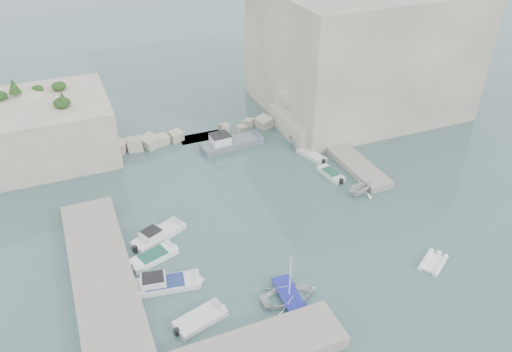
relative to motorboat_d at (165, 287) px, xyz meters
name	(u,v)px	position (x,y,z in m)	size (l,w,h in m)	color
ground	(280,232)	(12.22, 2.96, 0.00)	(400.00, 400.00, 0.00)	#416162
cliff_east	(360,49)	(35.22, 25.96, 8.50)	(26.00, 22.00, 17.00)	beige
cliff_terrace	(311,123)	(25.22, 20.96, 1.25)	(8.00, 10.00, 2.50)	beige
outcrop_west	(42,129)	(-7.78, 27.96, 3.50)	(16.00, 14.00, 7.00)	beige
quay_west	(104,282)	(-4.78, 1.96, 0.55)	(5.00, 24.00, 1.10)	#9E9689
ledge_east	(345,155)	(25.72, 12.96, 0.40)	(3.00, 16.00, 0.80)	#9E9689
breakwater	(202,132)	(11.22, 24.96, 0.70)	(28.00, 3.00, 1.40)	beige
motorboat_d	(165,287)	(0.00, 0.00, 0.00)	(6.65, 1.98, 1.40)	silver
motorboat_b	(159,237)	(1.09, 6.73, 0.00)	(5.96, 1.95, 1.40)	silver
motorboat_e	(201,321)	(1.68, -4.81, 0.00)	(4.58, 1.87, 0.70)	silver
motorboat_c	(154,259)	(-0.13, 3.84, 0.00)	(4.91, 1.78, 0.70)	white
rowboat	(289,298)	(9.22, -5.35, 0.00)	(3.47, 4.85, 1.01)	silver
inflatable_dinghy	(433,264)	(23.10, -6.60, 0.00)	(3.50, 1.70, 0.44)	white
tender_east_a	(359,193)	(23.14, 5.64, 0.00)	(3.12, 3.61, 1.90)	silver
tender_east_b	(330,176)	(22.03, 10.01, 0.00)	(4.11, 1.40, 0.70)	silver
tender_east_c	(311,157)	(21.99, 14.60, 0.00)	(4.35, 1.41, 0.70)	silver
tender_east_d	(303,145)	(22.43, 17.71, 0.00)	(1.52, 4.03, 1.56)	silver
work_boat	(232,146)	(13.94, 21.00, 0.00)	(8.76, 2.59, 2.20)	slate
rowboat_mast	(290,276)	(9.22, -5.35, 2.60)	(0.10, 0.10, 4.20)	white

